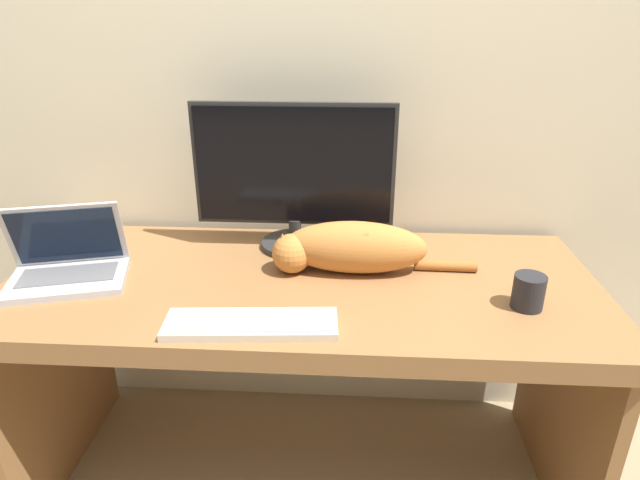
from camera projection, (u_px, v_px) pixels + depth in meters
wall_back at (311, 61)px, 1.70m from camera, size 6.40×0.06×2.60m
desk at (302, 321)px, 1.60m from camera, size 1.69×0.73×0.74m
monitor at (294, 176)px, 1.65m from camera, size 0.62×0.22×0.46m
laptop at (67, 266)px, 1.51m from camera, size 0.36×0.29×0.22m
external_keyboard at (251, 324)px, 1.29m from camera, size 0.43×0.16×0.02m
cat at (349, 247)px, 1.55m from camera, size 0.60×0.15×0.15m
coffee_mug at (528, 292)px, 1.37m from camera, size 0.08×0.08×0.09m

